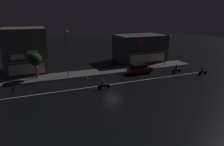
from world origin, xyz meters
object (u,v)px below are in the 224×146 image
Objects in this scene: traffic_cone at (87,77)px; parked_car_near_kerb at (139,69)px; motorcycle_following at (104,85)px; streetlamp_mid at (166,47)px; motorcycle_lead at (176,69)px; pedestrian_on_sidewalk at (37,72)px; streetlamp_west at (67,50)px; motorcycle_opposite_lane at (203,71)px.

parked_car_near_kerb is at bearing -3.68° from traffic_cone.
streetlamp_mid is at bearing -159.92° from motorcycle_following.
motorcycle_lead is 3.45× the size of traffic_cone.
pedestrian_on_sidewalk is 0.95× the size of motorcycle_lead.
motorcycle_lead is at bearing -15.23° from streetlamp_west.
traffic_cone is (7.49, -3.70, -0.70)m from pedestrian_on_sidewalk.
traffic_cone is (-19.27, 5.48, -0.36)m from motorcycle_opposite_lane.
streetlamp_west is 1.76× the size of parked_car_near_kerb.
traffic_cone is (-9.45, 0.61, -0.59)m from parked_car_near_kerb.
streetlamp_west reaches higher than motorcycle_opposite_lane.
streetlamp_west is at bearing 160.04° from motorcycle_lead.
streetlamp_mid is 24.66m from pedestrian_on_sidewalk.
parked_car_near_kerb is 6.78m from motorcycle_lead.
motorcycle_opposite_lane is 20.04m from traffic_cone.
motorcycle_lead is (-1.08, -4.86, -3.22)m from streetlamp_mid.
pedestrian_on_sidewalk is 24.24m from motorcycle_lead.
streetlamp_west reaches higher than streetlamp_mid.
parked_car_near_kerb is at bearing 136.79° from pedestrian_on_sidewalk.
parked_car_near_kerb is at bearing -18.63° from motorcycle_opposite_lane.
streetlamp_mid is 3.26× the size of motorcycle_following.
pedestrian_on_sidewalk reaches higher than traffic_cone.
streetlamp_west reaches higher than motorcycle_lead.
streetlamp_west is 5.54m from traffic_cone.
motorcycle_lead is (23.37, -6.45, -0.35)m from pedestrian_on_sidewalk.
motorcycle_lead is 1.00× the size of motorcycle_following.
motorcycle_following is at bearing -81.01° from traffic_cone.
parked_car_near_kerb is 9.88m from motorcycle_following.
pedestrian_on_sidewalk is at bearing 176.29° from streetlamp_mid.
motorcycle_following is (8.36, -9.22, -0.35)m from pedestrian_on_sidewalk.
pedestrian_on_sidewalk is 0.95× the size of motorcycle_following.
pedestrian_on_sidewalk is 17.48m from parked_car_near_kerb.
streetlamp_west is 12.96m from parked_car_near_kerb.
traffic_cone is (-0.87, 5.52, -0.36)m from motorcycle_following.
streetlamp_mid is at bearing 7.12° from traffic_cone.
pedestrian_on_sidewalk reaches higher than parked_car_near_kerb.
parked_car_near_kerb is at bearing -13.52° from streetlamp_west.
parked_car_near_kerb is (12.07, -2.90, -3.71)m from streetlamp_west.
parked_car_near_kerb reaches higher than motorcycle_following.
streetlamp_mid is 3.41× the size of pedestrian_on_sidewalk.
streetlamp_mid reaches higher than parked_car_near_kerb.
streetlamp_mid is 8.57m from motorcycle_opposite_lane.
motorcycle_lead is at bearing -102.51° from streetlamp_mid.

